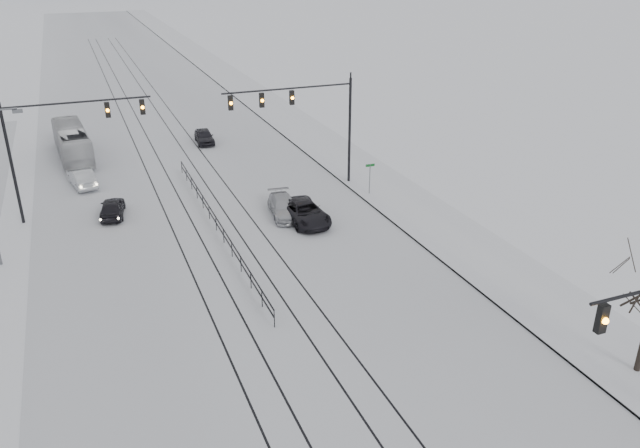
% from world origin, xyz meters
% --- Properties ---
extents(road, '(22.00, 260.00, 0.02)m').
position_xyz_m(road, '(0.00, 60.00, 0.01)').
color(road, silver).
rests_on(road, ground).
extents(sidewalk_east, '(5.00, 260.00, 0.16)m').
position_xyz_m(sidewalk_east, '(13.50, 60.00, 0.08)').
color(sidewalk_east, silver).
rests_on(sidewalk_east, ground).
extents(curb, '(0.10, 260.00, 0.12)m').
position_xyz_m(curb, '(11.05, 60.00, 0.06)').
color(curb, gray).
rests_on(curb, ground).
extents(tram_rails, '(5.30, 180.00, 0.01)m').
position_xyz_m(tram_rails, '(-0.00, 40.00, 0.02)').
color(tram_rails, black).
rests_on(tram_rails, ground).
extents(traffic_mast_ne, '(9.60, 0.37, 8.00)m').
position_xyz_m(traffic_mast_ne, '(8.15, 34.99, 5.76)').
color(traffic_mast_ne, black).
rests_on(traffic_mast_ne, ground).
extents(traffic_mast_nw, '(9.10, 0.37, 8.00)m').
position_xyz_m(traffic_mast_nw, '(-8.52, 36.00, 5.57)').
color(traffic_mast_nw, black).
rests_on(traffic_mast_nw, ground).
extents(median_fence, '(0.06, 24.00, 1.00)m').
position_xyz_m(median_fence, '(0.00, 30.00, 0.53)').
color(median_fence, black).
rests_on(median_fence, ground).
extents(street_sign, '(0.70, 0.06, 2.40)m').
position_xyz_m(street_sign, '(11.80, 32.00, 1.61)').
color(street_sign, '#595B60').
rests_on(street_sign, ground).
extents(sedan_sb_inner, '(2.07, 3.90, 1.27)m').
position_xyz_m(sedan_sb_inner, '(-5.92, 34.84, 0.63)').
color(sedan_sb_inner, black).
rests_on(sedan_sb_inner, ground).
extents(sedan_sb_outer, '(2.19, 4.35, 1.37)m').
position_xyz_m(sedan_sb_outer, '(-7.52, 41.74, 0.68)').
color(sedan_sb_outer, silver).
rests_on(sedan_sb_outer, ground).
extents(sedan_nb_front, '(2.40, 4.98, 1.37)m').
position_xyz_m(sedan_nb_front, '(5.72, 29.19, 0.68)').
color(sedan_nb_front, black).
rests_on(sedan_nb_front, ground).
extents(sedan_nb_right, '(2.33, 4.53, 1.26)m').
position_xyz_m(sedan_nb_right, '(4.80, 30.70, 0.63)').
color(sedan_nb_right, '#AFB1B7').
rests_on(sedan_nb_right, ground).
extents(sedan_nb_far, '(1.77, 3.89, 1.30)m').
position_xyz_m(sedan_nb_far, '(3.48, 49.64, 0.65)').
color(sedan_nb_far, black).
rests_on(sedan_nb_far, ground).
extents(box_truck, '(3.07, 10.13, 2.78)m').
position_xyz_m(box_truck, '(-7.87, 49.43, 1.39)').
color(box_truck, silver).
rests_on(box_truck, ground).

